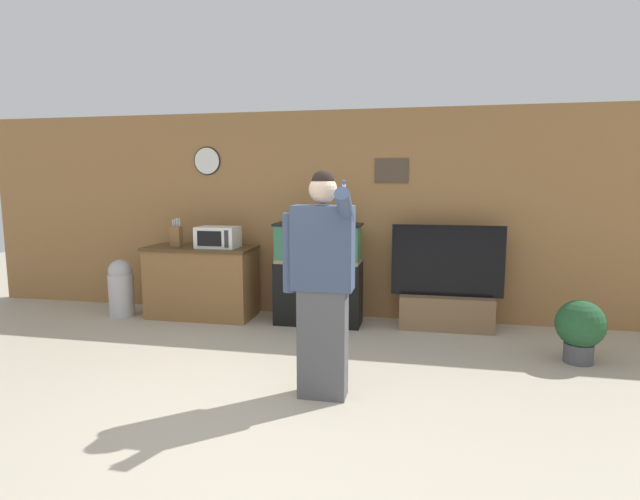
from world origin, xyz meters
The scene contains 10 objects.
ground_plane centered at (0.00, 0.00, 0.00)m, with size 18.00×18.00×0.00m, color #B2A893.
wall_back_paneled centered at (0.00, 2.97, 1.30)m, with size 10.00×0.08×2.60m.
counter_island centered at (-1.70, 2.54, 0.46)m, with size 1.37×0.63×0.91m.
microwave centered at (-1.44, 2.50, 1.04)m, with size 0.50×0.35×0.26m.
knife_block centered at (-2.01, 2.50, 1.04)m, with size 0.13×0.10×0.36m.
aquarium_on_stand centered at (-0.17, 2.52, 0.62)m, with size 1.04×0.41×1.23m.
tv_on_stand centered at (1.34, 2.63, 0.36)m, with size 1.29×0.40×1.22m.
person_standing centered at (0.28, 0.50, 0.94)m, with size 0.57×0.43×1.81m.
potted_plant centered at (2.54, 1.73, 0.35)m, with size 0.46×0.46×0.61m.
trash_bin centered at (-2.74, 2.38, 0.37)m, with size 0.32×0.32×0.73m.
Camera 1 is at (1.04, -3.27, 1.72)m, focal length 28.00 mm.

